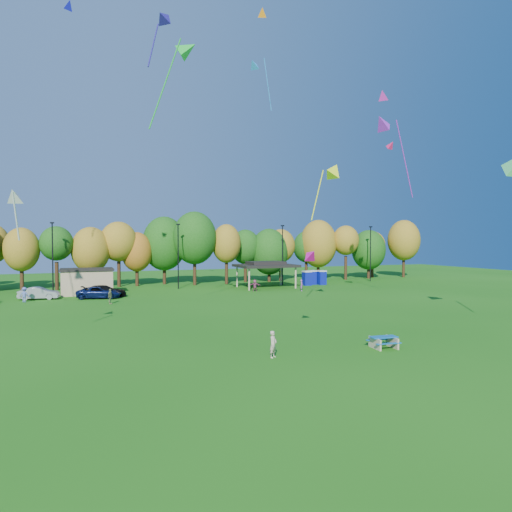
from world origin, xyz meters
name	(u,v)px	position (x,y,z in m)	size (l,w,h in m)	color
ground	(291,361)	(0.00, 0.00, 0.00)	(160.00, 160.00, 0.00)	#19600F
tree_line	(150,246)	(-1.03, 45.51, 5.91)	(93.57, 10.55, 11.15)	black
lamp_posts	(178,254)	(2.00, 40.00, 4.90)	(64.50, 0.25, 9.09)	black
utility_building	(87,281)	(-10.00, 38.00, 1.64)	(6.30, 4.30, 3.25)	tan
pavilion	(266,265)	(14.00, 37.00, 3.23)	(8.20, 6.20, 3.77)	tan
porta_potties	(313,278)	(22.35, 38.14, 1.10)	(3.75, 1.92, 2.18)	#0B1795
picnic_table	(384,341)	(6.74, 0.59, 0.43)	(1.84, 1.58, 0.74)	tan
kite_flyer	(273,344)	(-0.67, 1.03, 0.78)	(0.57, 0.37, 1.55)	#CCAE99
car_b	(39,293)	(-15.27, 34.61, 0.71)	(1.51, 4.33, 1.43)	#99999E
car_c	(99,292)	(-8.78, 33.05, 0.70)	(2.32, 5.03, 1.40)	#0C1849
car_d	(105,291)	(-8.14, 33.77, 0.74)	(2.07, 5.08, 1.47)	black
far_person_0	(110,296)	(-7.92, 27.69, 0.81)	(0.95, 0.40, 1.63)	#848A54
far_person_2	(255,285)	(10.84, 33.26, 0.79)	(1.47, 0.47, 1.59)	#8D3A60
far_person_3	(302,285)	(16.78, 31.28, 0.76)	(0.56, 0.37, 1.53)	#A750AB
far_person_4	(24,295)	(-16.56, 32.62, 0.83)	(1.07, 0.62, 1.66)	#4E61AB
kite_0	(311,255)	(3.89, 4.85, 5.80)	(1.07, 1.35, 1.30)	#D00B89
kite_2	(262,12)	(6.55, 20.30, 29.81)	(1.37, 1.59, 1.34)	orange
kite_3	(254,65)	(9.09, 29.05, 28.04)	(3.25, 3.01, 6.41)	#2894FF
kite_6	(187,50)	(-3.08, 12.01, 21.43)	(4.31, 2.49, 7.48)	green
kite_7	(334,171)	(10.82, 13.43, 13.18)	(3.54, 2.32, 5.68)	#DDF419
kite_8	(383,123)	(17.51, 15.18, 18.52)	(5.04, 2.20, 8.52)	purple
kite_9	(68,4)	(-11.57, 18.76, 26.46)	(1.40, 1.50, 1.19)	#1C1AEB
kite_11	(383,95)	(20.33, 18.91, 22.77)	(2.11, 2.04, 1.70)	#FB29C8
kite_12	(14,195)	(-14.70, 8.42, 9.54)	(1.33, 2.24, 3.50)	silver
kite_14	(166,18)	(-4.75, 11.90, 23.46)	(2.37, 2.45, 4.51)	navy
kite_15	(391,145)	(24.75, 23.14, 18.45)	(1.47, 1.70, 1.43)	#EC1B59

